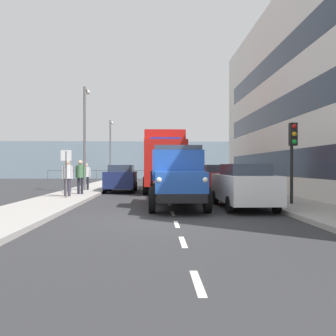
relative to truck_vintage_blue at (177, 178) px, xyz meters
The scene contains 19 objects.
ground_plane 8.60m from the truck_vintage_blue, 88.28° to the right, with size 80.00×80.00×0.00m, color #2D2D30.
sidewalk_left 9.83m from the truck_vintage_blue, 119.44° to the right, with size 2.62×43.83×0.15m, color #9E9993.
sidewalk_right 10.09m from the truck_vintage_blue, 58.02° to the right, with size 2.62×43.83×0.15m, color #9E9993.
road_centreline_markings 7.18m from the truck_vintage_blue, 87.94° to the right, with size 0.12×38.13×0.01m.
sea_horizon 33.45m from the truck_vintage_blue, 89.56° to the right, with size 80.00×0.80×5.00m, color gray.
seawall_railing 29.83m from the truck_vintage_blue, 89.51° to the right, with size 28.08×0.08×1.20m.
truck_vintage_blue is the anchor object (origin of this frame).
lorry_cargo_red 9.32m from the truck_vintage_blue, 88.26° to the right, with size 2.58×8.20×3.87m.
car_white_kerbside_near 2.56m from the truck_vintage_blue, behind, with size 1.83×4.54×1.72m.
car_red_kerbside_1 6.78m from the truck_vintage_blue, 112.04° to the right, with size 1.76×3.96×1.72m.
car_navy_oppositeside_0 9.25m from the truck_vintage_blue, 70.72° to the right, with size 1.89×3.92×1.72m.
pedestrian_by_lamp 6.49m from the truck_vintage_blue, 36.46° to the right, with size 0.53×0.34×1.81m.
pedestrian_couple_a 7.19m from the truck_vintage_blue, 47.10° to the right, with size 0.53×0.34×1.81m.
pedestrian_strolling 9.29m from the truck_vintage_blue, 49.91° to the right, with size 0.53×0.34×1.77m.
pedestrian_near_railing 10.11m from the truck_vintage_blue, 58.72° to the right, with size 0.53×0.34×1.68m.
traffic_light_near 4.76m from the truck_vintage_blue, behind, with size 0.28×0.41×3.20m.
lamp_post_promenade 10.45m from the truck_vintage_blue, 58.24° to the right, with size 0.32×1.14×6.49m.
lamp_post_far 22.10m from the truck_vintage_blue, 75.83° to the right, with size 0.32×1.14×6.09m.
street_sign 6.00m from the truck_vintage_blue, 31.68° to the right, with size 0.50×0.07×2.25m.
Camera 1 is at (0.58, 10.66, 1.63)m, focal length 36.77 mm.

